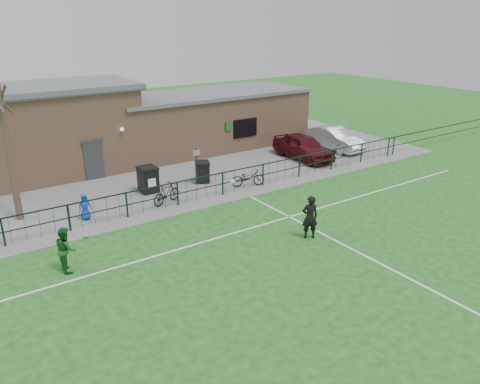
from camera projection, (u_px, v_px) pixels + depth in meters
ground at (318, 267)px, 16.73m from camera, size 90.00×90.00×0.00m
paving_strip at (158, 170)px, 27.18m from camera, size 34.00×13.00×0.02m
pitch_line_touch at (208, 200)px, 22.77m from camera, size 28.00×0.10×0.01m
pitch_line_mid at (253, 227)px, 19.82m from camera, size 28.00×0.10×0.01m
pitch_line_perp at (357, 252)px, 17.78m from camera, size 0.10×16.00×0.01m
perimeter_fence at (205, 188)px, 22.71m from camera, size 28.00×0.10×1.20m
bare_tree at (9, 154)px, 19.60m from camera, size 0.30×0.30×6.00m
wheelie_bin_left at (148, 180)px, 23.62m from camera, size 0.82×0.93×1.24m
wheelie_bin_right at (202, 173)px, 25.08m from camera, size 0.95×1.00×1.05m
sign_post at (197, 167)px, 24.50m from camera, size 0.07×0.07×2.00m
car_maroon at (303, 147)px, 29.15m from camera, size 1.90×4.56×1.54m
car_silver at (334, 138)px, 31.27m from camera, size 1.56×4.43×1.46m
bicycle_d at (167, 193)px, 22.17m from camera, size 1.73×0.99×1.00m
bicycle_e at (248, 178)px, 24.46m from camera, size 1.88×1.20×0.93m
spectator_child at (85, 207)px, 20.38m from camera, size 0.58×0.38×1.17m
goalkeeper_kick at (308, 216)px, 18.63m from camera, size 2.01×3.75×1.85m
outfield_player at (66, 249)px, 16.23m from camera, size 0.66×0.82×1.62m
ball_ground at (86, 235)px, 18.86m from camera, size 0.21×0.21×0.21m
clubhouse at (121, 125)px, 28.26m from camera, size 24.25×5.40×4.96m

